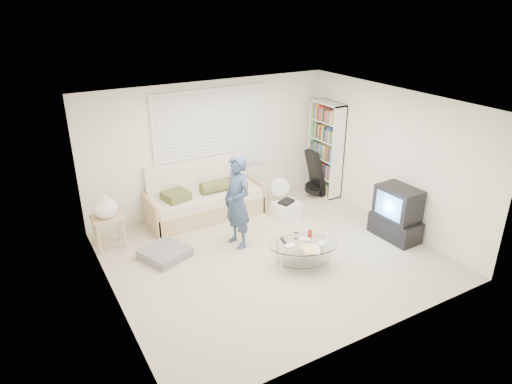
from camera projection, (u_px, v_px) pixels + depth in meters
ground at (271, 255)px, 7.50m from camera, size 5.00×5.00×0.00m
room_shell at (257, 153)px, 7.23m from camera, size 5.02×4.52×2.51m
window_blinds at (212, 132)px, 8.63m from camera, size 2.32×0.08×1.62m
futon_sofa at (204, 199)px, 8.69m from camera, size 2.20×0.89×1.07m
grey_floor_pillow at (165, 253)px, 7.42m from camera, size 0.86×0.86×0.15m
side_table at (106, 207)px, 7.46m from camera, size 0.50×0.41×1.00m
bookshelf at (325, 149)px, 9.48m from camera, size 0.31×0.83×1.96m
guitar_case at (315, 176)px, 9.50m from camera, size 0.41×0.38×1.00m
floor_fan at (279, 190)px, 9.03m from camera, size 0.40×0.26×0.64m
storage_bin at (286, 210)px, 8.70m from camera, size 0.53×0.38×0.36m
tv_unit at (397, 214)px, 7.88m from camera, size 0.51×0.88×0.94m
coffee_table at (303, 248)px, 7.07m from camera, size 1.26×1.06×0.52m
standing_person at (237, 202)px, 7.51m from camera, size 0.46×0.63×1.60m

